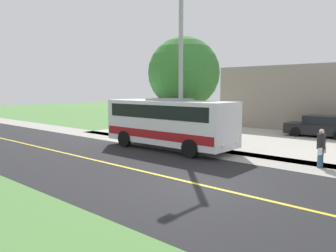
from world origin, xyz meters
name	(u,v)px	position (x,y,z in m)	size (l,w,h in m)	color
ground_plane	(203,186)	(0.00, 0.00, 0.00)	(120.00, 120.00, 0.00)	#548442
road_surface	(203,185)	(0.00, 0.00, 0.00)	(8.00, 100.00, 0.01)	black
sidewalk	(269,161)	(-5.20, 0.00, 0.00)	(2.40, 100.00, 0.01)	#9E9991
road_centre_line	(203,185)	(0.00, 0.00, 0.01)	(0.16, 100.00, 0.00)	gold
shuttle_bus_front	(169,121)	(-4.48, -5.43, 1.52)	(2.60, 7.66, 2.76)	white
pedestrian_with_bags	(321,147)	(-5.39, 2.17, 0.87)	(0.72, 0.34, 1.63)	#335972
street_light_pole	(180,61)	(-4.89, -5.06, 4.74)	(1.97, 0.24, 8.66)	#9E9EA3
parked_car_near	(321,127)	(-14.72, -0.62, 0.69)	(2.26, 4.52, 1.45)	black
tree_curbside	(184,73)	(-7.40, -6.77, 4.26)	(4.48, 4.48, 6.51)	#4C3826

